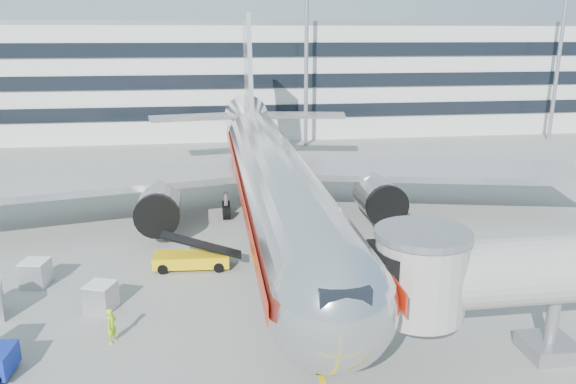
{
  "coord_description": "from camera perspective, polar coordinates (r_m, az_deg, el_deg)",
  "views": [
    {
      "loc": [
        -4.29,
        -28.56,
        13.96
      ],
      "look_at": [
        0.66,
        6.38,
        4.0
      ],
      "focal_mm": 35.0,
      "sensor_mm": 36.0,
      "label": 1
    }
  ],
  "objects": [
    {
      "name": "ground",
      "position": [
        32.08,
        0.44,
        -10.04
      ],
      "size": [
        180.0,
        180.0,
        0.0
      ],
      "primitive_type": "plane",
      "color": "gray",
      "rests_on": "ground"
    },
    {
      "name": "lead_in_line",
      "position": [
        41.23,
        -1.61,
        -4.03
      ],
      "size": [
        0.25,
        70.0,
        0.01
      ],
      "primitive_type": "cube",
      "color": "yellow",
      "rests_on": "ground"
    },
    {
      "name": "main_jet",
      "position": [
        41.66,
        -1.93,
        2.25
      ],
      "size": [
        50.95,
        48.7,
        16.06
      ],
      "color": "silver",
      "rests_on": "ground"
    },
    {
      "name": "terminal",
      "position": [
        86.83,
        -5.32,
        11.63
      ],
      "size": [
        150.0,
        24.25,
        15.6
      ],
      "color": "silver",
      "rests_on": "ground"
    },
    {
      "name": "light_mast_centre",
      "position": [
        71.63,
        1.9,
        16.49
      ],
      "size": [
        2.4,
        1.2,
        25.45
      ],
      "color": "gray",
      "rests_on": "ground"
    },
    {
      "name": "light_mast_east",
      "position": [
        84.39,
        26.14,
        14.84
      ],
      "size": [
        2.4,
        1.2,
        25.45
      ],
      "color": "gray",
      "rests_on": "ground"
    },
    {
      "name": "belt_loader",
      "position": [
        35.27,
        -9.75,
        -6.64
      ],
      "size": [
        4.92,
        2.02,
        2.33
      ],
      "color": "#E2B509",
      "rests_on": "ground"
    },
    {
      "name": "cargo_container_right",
      "position": [
        35.54,
        -24.27,
        -7.52
      ],
      "size": [
        1.65,
        1.65,
        1.51
      ],
      "color": "#ACAEB3",
      "rests_on": "ground"
    },
    {
      "name": "cargo_container_front",
      "position": [
        31.37,
        -18.48,
        -10.06
      ],
      "size": [
        1.77,
        1.77,
        1.46
      ],
      "color": "#ACAEB3",
      "rests_on": "ground"
    },
    {
      "name": "ramp_worker",
      "position": [
        28.08,
        -17.47,
        -12.84
      ],
      "size": [
        0.64,
        0.74,
        1.72
      ],
      "primitive_type": "imported",
      "rotation": [
        0.0,
        0.0,
        1.13
      ],
      "color": "#AAE718",
      "rests_on": "ground"
    }
  ]
}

